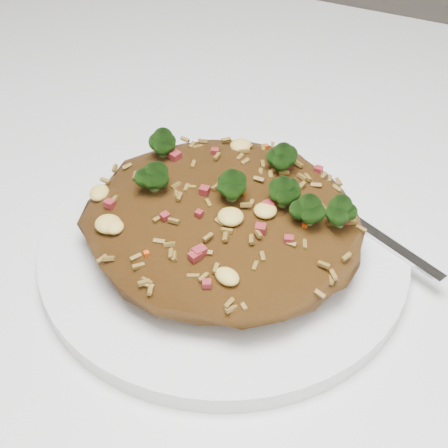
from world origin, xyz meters
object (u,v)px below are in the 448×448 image
Objects in this scene: fried_rice at (225,211)px; fork at (359,223)px; dining_table at (296,297)px; plate at (224,246)px.

fried_rice is 1.28× the size of fork.
fork is (0.08, 0.06, -0.03)m from fried_rice.
fried_rice is 0.10m from fork.
dining_table is 0.12m from plate.
fork is (0.08, 0.06, 0.01)m from plate.
dining_table is 4.59× the size of plate.
dining_table is at bearing 56.04° from plate.
fried_rice is at bearing -121.24° from fork.
fork is at bearing 34.33° from plate.
fork is at bearing 34.19° from fried_rice.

